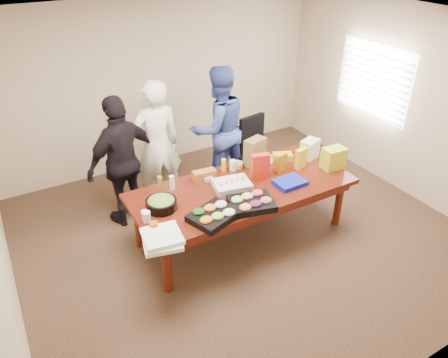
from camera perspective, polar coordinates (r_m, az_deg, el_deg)
floor at (r=5.76m, az=2.34°, el=-7.44°), size 5.50×5.00×0.02m
ceiling at (r=4.60m, az=3.10°, el=20.18°), size 5.50×5.00×0.02m
wall_back at (r=7.11m, az=-8.37°, el=12.47°), size 5.50×0.04×2.70m
wall_front at (r=3.55m, az=25.12°, el=-11.29°), size 5.50×0.04×2.70m
wall_right at (r=6.81m, az=22.95°, el=9.50°), size 0.04×5.00×2.70m
window_panel at (r=7.09m, az=19.32°, el=12.31°), size 0.03×1.40×1.10m
window_blinds at (r=7.07m, az=19.10°, el=12.28°), size 0.04×1.36×1.00m
conference_table at (r=5.53m, az=2.42°, el=-4.31°), size 2.80×1.20×0.75m
office_chair at (r=6.49m, az=4.64°, el=3.01°), size 0.62×0.62×1.07m
person_center at (r=5.97m, az=-8.95°, el=4.44°), size 0.70×0.47×1.88m
person_right at (r=6.39m, az=-0.72°, el=6.75°), size 0.94×0.74×1.89m
person_left at (r=5.71m, az=-13.37°, el=2.25°), size 1.15×0.76×1.81m
veggie_tray at (r=4.74m, az=-1.38°, el=-4.92°), size 0.62×0.55×0.08m
fruit_tray at (r=4.95m, az=3.68°, el=-3.28°), size 0.59×0.51×0.08m
sheet_cake at (r=5.28m, az=1.07°, el=-0.76°), size 0.50×0.41×0.08m
salad_bowl at (r=4.94m, az=-8.38°, el=-3.37°), size 0.41×0.41×0.12m
chip_bag_blue at (r=5.42m, az=8.79°, el=-0.44°), size 0.38×0.29×0.06m
chip_bag_red at (r=5.43m, az=4.86°, el=1.68°), size 0.25×0.15×0.34m
chip_bag_yellow at (r=5.76m, az=10.25°, el=2.74°), size 0.20×0.12×0.28m
chip_bag_orange at (r=5.65m, az=7.62°, el=2.21°), size 0.17×0.10×0.25m
mayo_jar at (r=5.65m, az=1.21°, el=1.85°), size 0.10×0.10×0.14m
mustard_bottle at (r=5.62m, az=-0.04°, el=1.88°), size 0.06×0.06×0.17m
dressing_bottle at (r=5.27m, az=-8.56°, el=-0.57°), size 0.07×0.07×0.19m
ranch_bottle at (r=5.26m, az=-6.95°, el=-0.48°), size 0.07×0.07×0.19m
banana_bunch at (r=5.97m, az=7.86°, el=2.98°), size 0.31×0.25×0.09m
bread_loaf at (r=5.46m, az=-2.65°, el=0.56°), size 0.31×0.16×0.12m
kraft_bag at (r=5.74m, az=4.16°, el=3.62°), size 0.33×0.24×0.38m
red_cup at (r=4.59m, az=-9.33°, el=-6.41°), size 0.10×0.10×0.12m
clear_cup_a at (r=4.76m, az=-10.32°, el=-4.99°), size 0.10×0.10×0.12m
clear_cup_b at (r=4.81m, az=-10.56°, el=-4.73°), size 0.09×0.09×0.10m
pizza_box_lower at (r=4.46m, az=-8.28°, el=-8.25°), size 0.47×0.47×0.04m
pizza_box_upper at (r=4.45m, az=-8.30°, el=-7.57°), size 0.44×0.44×0.04m
plate_a at (r=5.99m, az=5.75°, el=2.80°), size 0.25×0.25×0.01m
plate_b at (r=5.92m, az=5.33°, el=2.48°), size 0.28×0.28×0.02m
dip_bowl_a at (r=5.74m, az=1.77°, el=1.91°), size 0.17×0.17×0.06m
dip_bowl_b at (r=5.46m, az=-2.17°, el=0.19°), size 0.14×0.14×0.05m
grocery_bag_white at (r=6.04m, az=11.38°, el=3.96°), size 0.30×0.25×0.27m
grocery_bag_yellow at (r=5.85m, az=14.42°, el=2.72°), size 0.30×0.22×0.29m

